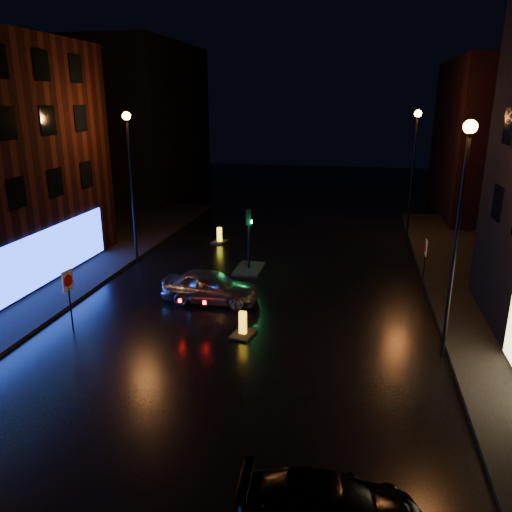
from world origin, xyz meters
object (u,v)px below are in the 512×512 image
at_px(traffic_signal, 249,261).
at_px(road_sign_right, 426,252).
at_px(bollard_near, 243,330).
at_px(silver_hatchback, 211,286).
at_px(road_sign_left, 68,286).
at_px(dark_sedan, 331,506).
at_px(bollard_far, 220,239).

xyz_separation_m(traffic_signal, road_sign_right, (9.10, -0.59, 1.27)).
bearing_deg(traffic_signal, bollard_near, -79.46).
xyz_separation_m(silver_hatchback, road_sign_right, (9.87, 4.18, 1.02)).
height_order(silver_hatchback, road_sign_left, road_sign_left).
height_order(dark_sedan, road_sign_left, road_sign_left).
bearing_deg(dark_sedan, traffic_signal, 14.38).
bearing_deg(bollard_near, bollard_far, 120.21).
distance_m(traffic_signal, road_sign_right, 9.20).
distance_m(bollard_near, road_sign_right, 10.66).
distance_m(dark_sedan, bollard_far, 23.17).
bearing_deg(dark_sedan, bollard_far, 17.73).
bearing_deg(traffic_signal, bollard_far, 121.62).
relative_size(bollard_far, road_sign_right, 0.55).
xyz_separation_m(dark_sedan, bollard_near, (-3.98, 8.72, -0.36)).
xyz_separation_m(road_sign_left, road_sign_right, (14.60, 8.07, -0.10)).
bearing_deg(road_sign_right, dark_sedan, 79.23).
relative_size(traffic_signal, silver_hatchback, 0.78).
bearing_deg(silver_hatchback, road_sign_right, -66.43).
relative_size(bollard_far, road_sign_left, 0.52).
height_order(traffic_signal, bollard_near, traffic_signal).
xyz_separation_m(bollard_near, bollard_far, (-4.52, 12.83, 0.00)).
bearing_deg(bollard_near, dark_sedan, -54.69).
relative_size(silver_hatchback, road_sign_left, 1.76).
height_order(traffic_signal, silver_hatchback, traffic_signal).
height_order(traffic_signal, bollard_far, traffic_signal).
distance_m(bollard_far, road_sign_left, 13.94).
xyz_separation_m(dark_sedan, bollard_far, (-8.50, 21.55, -0.36)).
relative_size(traffic_signal, road_sign_right, 1.45).
height_order(dark_sedan, bollard_near, dark_sedan).
bearing_deg(bollard_far, dark_sedan, -55.52).
bearing_deg(bollard_near, silver_hatchback, 136.61).
bearing_deg(traffic_signal, road_sign_right, -3.69).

